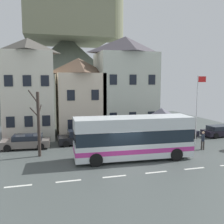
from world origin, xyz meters
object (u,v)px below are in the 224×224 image
(parked_car_01, at_px, (26,142))
(public_bench, at_px, (154,136))
(transit_bus, at_px, (133,138))
(flagpole, at_px, (198,105))
(bus_shelter, at_px, (162,115))
(pedestrian_01, at_px, (184,138))
(pedestrian_02, at_px, (203,139))
(parked_car_00, at_px, (180,132))
(parked_car_03, at_px, (79,137))
(pedestrian_00, at_px, (164,139))
(townhouse_00, at_px, (29,88))
(townhouse_01, at_px, (79,96))
(townhouse_02, at_px, (125,85))
(hilltop_castle, at_px, (68,70))
(bare_tree_01, at_px, (38,122))
(parked_car_04, at_px, (221,131))

(parked_car_01, relative_size, public_bench, 2.56)
(transit_bus, bearing_deg, flagpole, 24.13)
(transit_bus, relative_size, bus_shelter, 2.61)
(pedestrian_01, height_order, public_bench, pedestrian_01)
(pedestrian_01, relative_size, pedestrian_02, 0.89)
(parked_car_01, bearing_deg, parked_car_00, -175.49)
(parked_car_03, xyz_separation_m, pedestrian_00, (7.44, -3.72, 0.19))
(townhouse_00, bearing_deg, pedestrian_00, -35.33)
(parked_car_01, relative_size, pedestrian_00, 2.97)
(townhouse_00, relative_size, townhouse_01, 1.23)
(bus_shelter, bearing_deg, pedestrian_01, -30.30)
(pedestrian_01, xyz_separation_m, flagpole, (1.85, 0.72, 3.12))
(townhouse_01, xyz_separation_m, pedestrian_00, (6.72, -8.86, -3.58))
(parked_car_03, bearing_deg, pedestrian_00, 151.80)
(townhouse_02, distance_m, pedestrian_00, 9.51)
(transit_bus, bearing_deg, hilltop_castle, 96.57)
(flagpole, bearing_deg, bus_shelter, 174.52)
(hilltop_castle, distance_m, pedestrian_01, 31.10)
(bus_shelter, xyz_separation_m, bare_tree_01, (-11.46, -0.74, -0.10))
(hilltop_castle, xyz_separation_m, parked_car_00, (9.71, -25.77, -7.60))
(townhouse_01, relative_size, parked_car_00, 2.12)
(transit_bus, bearing_deg, parked_car_00, 39.67)
(pedestrian_01, xyz_separation_m, bare_tree_01, (-13.30, 0.33, 2.08))
(parked_car_04, relative_size, pedestrian_02, 2.72)
(hilltop_castle, relative_size, transit_bus, 3.47)
(parked_car_01, height_order, flagpole, flagpole)
(townhouse_01, xyz_separation_m, hilltop_castle, (0.63, 20.29, 3.81))
(parked_car_00, bearing_deg, parked_car_04, 168.09)
(public_bench, bearing_deg, parked_car_00, 1.56)
(parked_car_01, bearing_deg, townhouse_01, -131.62)
(townhouse_01, bearing_deg, hilltop_castle, 88.22)
(parked_car_03, distance_m, bare_tree_01, 5.47)
(pedestrian_02, bearing_deg, parked_car_01, 163.56)
(pedestrian_01, height_order, flagpole, flagpole)
(transit_bus, height_order, flagpole, flagpole)
(pedestrian_01, bearing_deg, townhouse_02, 112.46)
(townhouse_02, height_order, pedestrian_02, townhouse_02)
(parked_car_01, distance_m, parked_car_03, 5.01)
(townhouse_00, bearing_deg, pedestrian_01, -30.93)
(parked_car_00, bearing_deg, bus_shelter, 24.95)
(bus_shelter, relative_size, flagpole, 0.54)
(parked_car_03, relative_size, bare_tree_01, 0.72)
(townhouse_00, distance_m, pedestrian_02, 18.99)
(townhouse_02, distance_m, bare_tree_01, 12.91)
(transit_bus, height_order, public_bench, transit_bus)
(pedestrian_02, bearing_deg, public_bench, 120.62)
(townhouse_00, relative_size, bare_tree_01, 1.96)
(townhouse_02, distance_m, pedestrian_02, 11.44)
(parked_car_04, distance_m, pedestrian_01, 7.20)
(townhouse_00, relative_size, hilltop_castle, 0.33)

